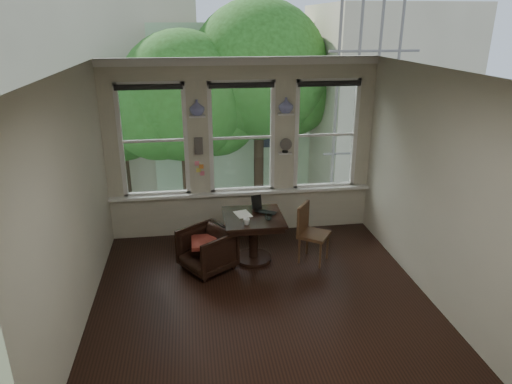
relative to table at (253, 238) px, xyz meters
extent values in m
plane|color=black|center=(-0.04, -1.11, -0.38)|extent=(4.50, 4.50, 0.00)
plane|color=silver|center=(-0.04, -1.11, 2.62)|extent=(4.50, 4.50, 0.00)
plane|color=#BCB7A0|center=(-0.04, 1.14, 1.12)|extent=(4.50, 0.00, 4.50)
plane|color=#BCB7A0|center=(-0.04, -3.36, 1.12)|extent=(4.50, 0.00, 4.50)
plane|color=#BCB7A0|center=(-2.29, -1.11, 1.12)|extent=(0.00, 4.50, 4.50)
plane|color=#BCB7A0|center=(2.21, -1.11, 1.12)|extent=(0.00, 4.50, 4.50)
cube|color=white|center=(-0.76, 1.04, 1.73)|extent=(0.26, 0.16, 0.03)
cube|color=white|center=(0.69, 1.04, 1.73)|extent=(0.26, 0.16, 0.03)
cube|color=#59544F|center=(-0.76, 1.07, 1.23)|extent=(0.14, 0.06, 0.28)
imported|color=white|center=(-0.76, 1.04, 1.86)|extent=(0.24, 0.24, 0.25)
imported|color=white|center=(0.69, 1.04, 1.86)|extent=(0.24, 0.24, 0.25)
imported|color=black|center=(-0.73, -0.17, -0.05)|extent=(0.97, 0.97, 0.64)
cube|color=maroon|center=(-0.73, -0.17, 0.08)|extent=(0.45, 0.45, 0.06)
imported|color=black|center=(0.17, 0.05, 0.39)|extent=(0.41, 0.37, 0.03)
imported|color=white|center=(-0.14, -0.28, 0.42)|extent=(0.12, 0.12, 0.09)
imported|color=white|center=(0.20, -0.17, 0.42)|extent=(0.13, 0.13, 0.09)
cube|color=black|center=(0.09, 0.30, 0.48)|extent=(0.17, 0.11, 0.22)
cube|color=silver|center=(-0.15, 0.10, 0.38)|extent=(0.29, 0.34, 0.00)
camera|label=1|loc=(-0.88, -6.29, 3.15)|focal=32.00mm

